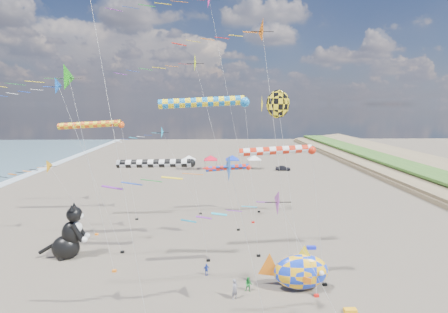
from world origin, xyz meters
The scene contains 24 objects.
delta_kite_0 centered at (-1.13, 23.04, 26.47)m, with size 15.59×2.78×28.13m.
delta_kite_1 centered at (-14.93, 14.59, 16.22)m, with size 10.29×1.80×17.51m.
delta_kite_2 centered at (-2.97, 20.49, 19.23)m, with size 12.78×2.19×20.66m.
delta_kite_3 centered at (3.22, 11.59, 20.97)m, with size 9.97×2.24×22.39m.
delta_kite_4 centered at (3.66, 1.42, 8.36)m, with size 9.36×1.92×9.64m.
delta_kite_5 centered at (-6.93, 26.89, 10.95)m, with size 9.42×1.72×12.20m.
delta_kite_6 centered at (-0.90, 1.33, 10.89)m, with size 9.35×1.78×12.17m.
delta_kite_7 centered at (-13.72, 10.54, 16.80)m, with size 11.99×2.39×18.29m.
delta_kite_9 centered at (-18.61, 19.61, 7.81)m, with size 8.80×1.68×9.02m.
windsock_0 centered at (-5.74, 12.35, 9.49)m, with size 8.44×0.81×9.94m.
windsock_1 centered at (-15.56, 24.82, 12.31)m, with size 9.38×0.84×12.78m.
windsock_2 centered at (1.62, 27.41, 6.30)m, with size 7.55×0.73×6.70m.
windsock_3 centered at (-1.30, 13.20, 15.02)m, with size 9.56×0.91×15.52m.
windsock_4 centered at (4.40, 7.47, 11.23)m, with size 7.38×0.66×11.66m.
angelfish_kite centered at (5.17, 13.73, 14.77)m, with size 3.74×3.02×16.21m.
cat_inflatable centered at (-14.91, 13.79, 2.71)m, with size 4.01×2.01×5.42m, color black, non-canonical shape.
fish_inflatable centered at (6.15, 6.80, 1.60)m, with size 5.96×2.94×3.86m.
person_adult centered at (0.81, 5.73, 0.80)m, with size 0.59×0.39×1.61m, color slate.
child_green centered at (1.98, 6.78, 0.60)m, with size 0.59×0.46×1.21m, color #1D8A32.
child_blue centered at (-1.42, 9.62, 0.53)m, with size 0.62×0.26×1.06m, color #243FB5.
kite_bag_0 centered at (9.00, 3.63, 0.15)m, with size 0.90×0.44×0.30m, color #FFAB15.
kite_bag_1 centered at (9.41, 14.81, 0.15)m, with size 0.90×0.44×0.30m, color #1621DD.
tent_row centered at (1.50, 60.00, 3.15)m, with size 19.20×4.20×3.80m.
parked_car centered at (15.38, 58.00, 0.58)m, with size 1.36×3.39×1.15m, color #26262D.
Camera 1 is at (-0.98, -19.20, 14.87)m, focal length 28.00 mm.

